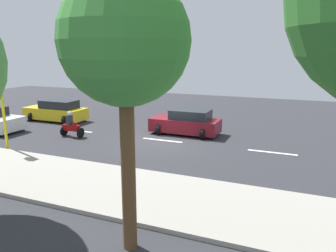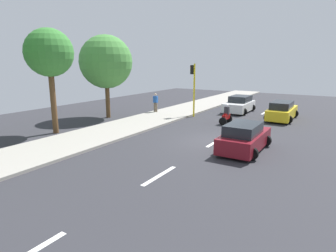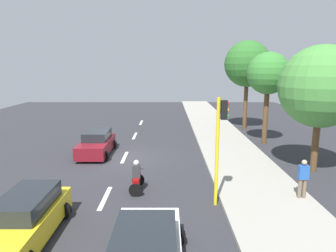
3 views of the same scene
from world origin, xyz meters
name	(u,v)px [view 3 (image 3 of 3)]	position (x,y,z in m)	size (l,w,h in m)	color
ground_plane	(125,158)	(0.00, 0.00, -0.05)	(40.00, 60.00, 0.10)	#2D2D33
sidewalk	(235,156)	(7.00, 0.00, 0.07)	(4.00, 60.00, 0.15)	#9E998E
lane_stripe_north	(106,198)	(0.00, -6.00, 0.01)	(0.20, 2.40, 0.01)	white
lane_stripe_mid	(125,157)	(0.00, 0.00, 0.01)	(0.20, 2.40, 0.01)	white
lane_stripe_south	(135,136)	(0.00, 6.00, 0.01)	(0.20, 2.40, 0.01)	white
lane_stripe_far_south	(142,123)	(0.00, 12.00, 0.01)	(0.20, 2.40, 0.01)	white
car_yellow_cab	(25,220)	(-1.98, -9.23, 0.71)	(2.15, 4.56, 1.52)	yellow
car_maroon	(97,144)	(-1.92, 0.74, 0.71)	(2.20, 4.16, 1.52)	maroon
motorcycle	(137,178)	(1.33, -5.27, 0.64)	(0.60, 1.30, 1.53)	black
pedestrian_near_signal	(304,178)	(8.49, -6.28, 1.06)	(0.40, 0.24, 1.69)	#72604C
traffic_light_corner	(221,136)	(4.85, -6.63, 2.93)	(0.49, 0.24, 4.50)	yellow
street_tree_south	(322,87)	(10.79, -2.49, 4.63)	(4.34, 4.34, 6.81)	brown
street_tree_north	(269,74)	(9.94, 3.44, 5.15)	(3.02, 3.02, 6.72)	brown
street_tree_center	(248,64)	(9.82, 8.81, 5.87)	(4.07, 4.07, 7.94)	brown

